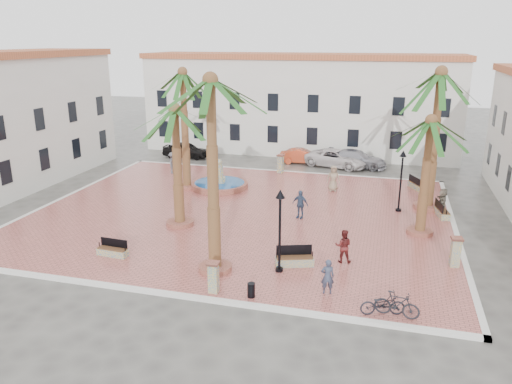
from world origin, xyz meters
The scene contains 35 objects.
ground centered at (0.00, 0.00, 0.00)m, with size 120.00×120.00×0.00m, color #56544F.
plaza centered at (0.00, 0.00, 0.07)m, with size 26.00×22.00×0.15m, color #B65C53.
kerb_n centered at (0.00, 11.00, 0.08)m, with size 26.30×0.30×0.16m, color silver.
kerb_s centered at (0.00, -11.00, 0.08)m, with size 26.30×0.30×0.16m, color silver.
kerb_e centered at (13.00, 0.00, 0.08)m, with size 0.30×22.30×0.16m, color silver.
kerb_w centered at (-13.00, 0.00, 0.08)m, with size 0.30×22.30×0.16m, color silver.
building_north centered at (0.00, 19.99, 4.77)m, with size 30.40×7.40×9.50m.
fountain centered at (-3.18, 4.93, 0.45)m, with size 4.25×4.25×2.19m.
palm_nw centered at (-5.52, 4.27, 7.72)m, with size 5.19×5.19×8.82m.
palm_sw centered at (-2.89, -3.09, 6.22)m, with size 5.28×5.28×7.28m.
palm_s centered at (1.23, -8.32, 8.21)m, with size 5.22×5.22×9.35m.
palm_e centered at (10.95, -0.74, 5.88)m, with size 4.84×4.84×6.84m.
palm_ne centered at (11.59, 4.02, 7.93)m, with size 5.82×5.82×9.16m.
bench_s centered at (-4.42, -8.14, 0.39)m, with size 1.66×0.60×0.86m.
bench_se centered at (4.82, -6.82, 0.43)m, with size 1.96×1.15×0.99m.
bench_e centered at (12.38, 2.63, 0.42)m, with size 0.90×1.88×0.95m.
bench_ne centered at (11.06, 8.46, 0.42)m, with size 1.27×1.87×0.95m.
lamppost_s centered at (4.25, -7.64, 2.93)m, with size 0.45×0.45×4.10m.
lamppost_e centered at (9.76, 2.93, 2.87)m, with size 0.44×0.44×4.02m.
bollard_se centered at (1.92, -10.40, 0.89)m, with size 0.53×0.53×1.42m.
bollard_n centered at (0.27, 10.40, 0.94)m, with size 0.64×0.64×1.53m.
bollard_e centered at (12.40, -4.84, 0.93)m, with size 0.59×0.59×1.51m.
litter_bin centered at (3.63, -10.40, 0.47)m, with size 0.33×0.33×0.65m, color black.
cyclist_a centered at (6.74, -9.20, 0.95)m, with size 0.59×0.38×1.61m, color #31394E.
bicycle_a centered at (9.13, -10.40, 0.62)m, with size 0.63×1.81×0.95m, color black.
cyclist_b centered at (7.07, -5.76, 1.00)m, with size 0.83×0.65×1.71m, color #571B1B.
bicycle_b centered at (9.68, -10.40, 0.69)m, with size 0.51×1.81×1.09m, color black.
pedestrian_fountain_a centered at (5.12, 6.33, 1.10)m, with size 0.93×0.61×1.90m, color gray.
pedestrian_fountain_b centered at (3.83, -0.02, 1.04)m, with size 1.05×0.44×1.79m, color #354662.
pedestrian_north centered at (-8.30, 7.84, 1.04)m, with size 1.15×0.66×1.78m, color #4F4F54.
pedestrian_east centered at (12.40, 3.12, 0.99)m, with size 1.57×0.50×1.69m, color #6A6252.
car_black centered at (-9.76, 14.06, 0.75)m, with size 1.76×4.38×1.49m, color black.
car_red centered at (1.31, 14.72, 0.66)m, with size 1.40×4.01×1.32m, color #BD4021.
car_silver centered at (6.15, 14.48, 0.76)m, with size 2.13×5.25×1.52m, color #A4A3AC.
car_white centered at (4.48, 14.23, 0.76)m, with size 2.54×5.50×1.53m, color silver.
Camera 1 is at (8.91, -28.93, 10.83)m, focal length 35.00 mm.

